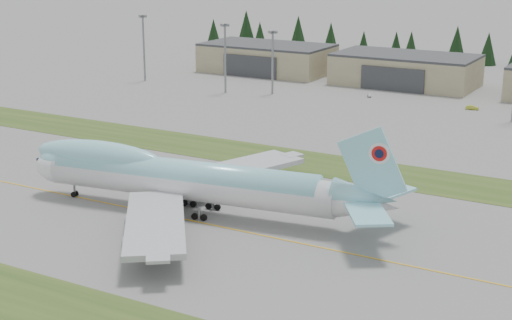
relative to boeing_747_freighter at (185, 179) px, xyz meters
The scene contains 11 objects.
ground 10.15m from the boeing_747_freighter, 26.46° to the right, with size 7000.00×7000.00×0.00m, color slate.
grass_strip_near 42.55m from the boeing_747_freighter, 80.46° to the right, with size 400.00×14.00×0.08m, color #2F4C1B.
grass_strip_far 42.61m from the boeing_747_freighter, 80.48° to the left, with size 400.00×18.00×0.08m, color #2F4C1B.
taxiway_line_main 10.15m from the boeing_747_freighter, 26.46° to the right, with size 400.00×0.40×0.02m, color gold.
boeing_747_freighter is the anchor object (origin of this frame).
hangar_left 159.42m from the boeing_747_freighter, 113.29° to the left, with size 48.00×26.60×10.80m.
hangar_center 146.65m from the boeing_747_freighter, 93.14° to the left, with size 48.00×26.60×10.80m.
floodlight_masts 107.27m from the boeing_747_freighter, 90.62° to the left, with size 181.23×9.41×23.63m.
service_vehicle_a 120.99m from the boeing_747_freighter, 95.18° to the left, with size 1.22×3.02×1.03m, color silver.
service_vehicle_b 119.75m from the boeing_747_freighter, 78.86° to the left, with size 1.38×3.91×1.29m, color #A3AE2B.
conifer_belt 207.80m from the boeing_747_freighter, 88.29° to the left, with size 274.68×13.08×16.93m.
Camera 1 is at (73.11, -110.87, 49.79)m, focal length 55.00 mm.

